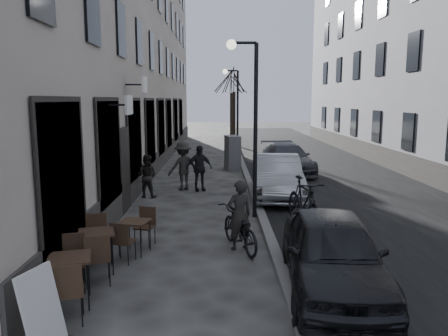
{
  "coord_description": "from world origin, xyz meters",
  "views": [
    {
      "loc": [
        -1.06,
        -6.52,
        3.45
      ],
      "look_at": [
        -0.93,
        3.9,
        1.8
      ],
      "focal_mm": 35.0,
      "sensor_mm": 36.0,
      "label": 1
    }
  ],
  "objects_px": {
    "utility_cabinet": "(233,153)",
    "car_mid": "(277,176)",
    "bistro_set_c": "(135,234)",
    "pedestrian_far": "(199,168)",
    "car_far": "(287,158)",
    "car_near": "(333,252)",
    "bicycle": "(239,228)",
    "bistro_set_a": "(70,276)",
    "streetlamp_near": "(250,109)",
    "bistro_set_b": "(97,247)",
    "tree_far": "(231,83)",
    "pedestrian_near": "(147,176)",
    "tree_near": "(234,79)",
    "pedestrian_mid": "(183,166)",
    "sign_board": "(44,318)",
    "moped": "(304,204)",
    "streetlamp_far": "(235,104)"
  },
  "relations": [
    {
      "from": "utility_cabinet",
      "to": "car_mid",
      "type": "xyz_separation_m",
      "value": [
        1.37,
        -6.27,
        -0.09
      ]
    },
    {
      "from": "bistro_set_c",
      "to": "pedestrian_far",
      "type": "xyz_separation_m",
      "value": [
        1.15,
        6.82,
        0.41
      ]
    },
    {
      "from": "utility_cabinet",
      "to": "car_far",
      "type": "height_order",
      "value": "utility_cabinet"
    },
    {
      "from": "car_near",
      "to": "bicycle",
      "type": "bearing_deg",
      "value": 130.97
    },
    {
      "from": "bistro_set_a",
      "to": "car_near",
      "type": "height_order",
      "value": "car_near"
    },
    {
      "from": "streetlamp_near",
      "to": "bistro_set_b",
      "type": "relative_size",
      "value": 2.92
    },
    {
      "from": "bistro_set_c",
      "to": "bicycle",
      "type": "height_order",
      "value": "bicycle"
    },
    {
      "from": "streetlamp_near",
      "to": "pedestrian_far",
      "type": "height_order",
      "value": "streetlamp_near"
    },
    {
      "from": "tree_far",
      "to": "pedestrian_far",
      "type": "relative_size",
      "value": 3.28
    },
    {
      "from": "bicycle",
      "to": "pedestrian_near",
      "type": "distance_m",
      "value": 6.25
    },
    {
      "from": "car_mid",
      "to": "bicycle",
      "type": "bearing_deg",
      "value": -103.27
    },
    {
      "from": "tree_near",
      "to": "pedestrian_mid",
      "type": "relative_size",
      "value": 3.09
    },
    {
      "from": "utility_cabinet",
      "to": "car_mid",
      "type": "distance_m",
      "value": 6.42
    },
    {
      "from": "pedestrian_near",
      "to": "car_near",
      "type": "relative_size",
      "value": 0.37
    },
    {
      "from": "bistro_set_a",
      "to": "bistro_set_c",
      "type": "xyz_separation_m",
      "value": [
        0.6,
        2.5,
        -0.06
      ]
    },
    {
      "from": "sign_board",
      "to": "car_mid",
      "type": "height_order",
      "value": "car_mid"
    },
    {
      "from": "bistro_set_a",
      "to": "moped",
      "type": "relative_size",
      "value": 0.76
    },
    {
      "from": "bistro_set_c",
      "to": "car_mid",
      "type": "distance_m",
      "value": 6.95
    },
    {
      "from": "bicycle",
      "to": "car_near",
      "type": "height_order",
      "value": "car_near"
    },
    {
      "from": "bistro_set_b",
      "to": "car_mid",
      "type": "relative_size",
      "value": 0.39
    },
    {
      "from": "tree_near",
      "to": "bistro_set_a",
      "type": "bearing_deg",
      "value": -99.55
    },
    {
      "from": "streetlamp_far",
      "to": "car_mid",
      "type": "height_order",
      "value": "streetlamp_far"
    },
    {
      "from": "pedestrian_far",
      "to": "bistro_set_a",
      "type": "bearing_deg",
      "value": -119.93
    },
    {
      "from": "pedestrian_near",
      "to": "moped",
      "type": "height_order",
      "value": "pedestrian_near"
    },
    {
      "from": "streetlamp_far",
      "to": "tree_near",
      "type": "xyz_separation_m",
      "value": [
        0.07,
        3.0,
        1.5
      ]
    },
    {
      "from": "bistro_set_a",
      "to": "car_near",
      "type": "distance_m",
      "value": 4.59
    },
    {
      "from": "car_far",
      "to": "pedestrian_mid",
      "type": "bearing_deg",
      "value": -144.8
    },
    {
      "from": "bistro_set_b",
      "to": "utility_cabinet",
      "type": "relative_size",
      "value": 1.05
    },
    {
      "from": "bistro_set_b",
      "to": "utility_cabinet",
      "type": "xyz_separation_m",
      "value": [
        3.13,
        13.05,
        0.32
      ]
    },
    {
      "from": "tree_near",
      "to": "sign_board",
      "type": "relative_size",
      "value": 4.89
    },
    {
      "from": "bicycle",
      "to": "pedestrian_near",
      "type": "bearing_deg",
      "value": -80.93
    },
    {
      "from": "utility_cabinet",
      "to": "bicycle",
      "type": "xyz_separation_m",
      "value": [
        -0.21,
        -11.73,
        -0.33
      ]
    },
    {
      "from": "tree_near",
      "to": "pedestrian_mid",
      "type": "bearing_deg",
      "value": -101.82
    },
    {
      "from": "pedestrian_near",
      "to": "streetlamp_far",
      "type": "bearing_deg",
      "value": -96.48
    },
    {
      "from": "bistro_set_a",
      "to": "moped",
      "type": "distance_m",
      "value": 6.41
    },
    {
      "from": "tree_near",
      "to": "utility_cabinet",
      "type": "xyz_separation_m",
      "value": [
        -0.27,
        -6.06,
        -3.83
      ]
    },
    {
      "from": "pedestrian_near",
      "to": "car_mid",
      "type": "height_order",
      "value": "pedestrian_near"
    },
    {
      "from": "car_mid",
      "to": "car_far",
      "type": "bearing_deg",
      "value": 80.36
    },
    {
      "from": "pedestrian_near",
      "to": "car_near",
      "type": "distance_m",
      "value": 8.95
    },
    {
      "from": "utility_cabinet",
      "to": "pedestrian_mid",
      "type": "distance_m",
      "value": 5.42
    },
    {
      "from": "car_mid",
      "to": "moped",
      "type": "relative_size",
      "value": 1.94
    },
    {
      "from": "car_near",
      "to": "tree_far",
      "type": "bearing_deg",
      "value": 97.72
    },
    {
      "from": "streetlamp_far",
      "to": "car_far",
      "type": "relative_size",
      "value": 1.08
    },
    {
      "from": "tree_far",
      "to": "utility_cabinet",
      "type": "xyz_separation_m",
      "value": [
        -0.27,
        -12.06,
        -3.83
      ]
    },
    {
      "from": "streetlamp_near",
      "to": "bistro_set_a",
      "type": "xyz_separation_m",
      "value": [
        -3.38,
        -5.55,
        -2.64
      ]
    },
    {
      "from": "car_near",
      "to": "car_far",
      "type": "height_order",
      "value": "car_near"
    },
    {
      "from": "tree_near",
      "to": "bistro_set_c",
      "type": "bearing_deg",
      "value": -98.98
    },
    {
      "from": "streetlamp_far",
      "to": "pedestrian_near",
      "type": "xyz_separation_m",
      "value": [
        -3.43,
        -9.32,
        -2.4
      ]
    },
    {
      "from": "streetlamp_far",
      "to": "bistro_set_c",
      "type": "relative_size",
      "value": 3.24
    },
    {
      "from": "car_near",
      "to": "car_mid",
      "type": "xyz_separation_m",
      "value": [
        0.0,
        7.67,
        0.03
      ]
    }
  ]
}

